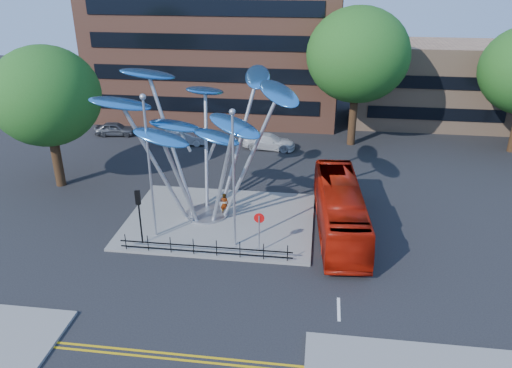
# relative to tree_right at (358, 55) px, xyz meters

# --- Properties ---
(ground) EXTENTS (120.00, 120.00, 0.00)m
(ground) POSITION_rel_tree_right_xyz_m (-8.00, -22.00, -8.04)
(ground) COLOR black
(ground) RESTS_ON ground
(traffic_island) EXTENTS (12.00, 9.00, 0.15)m
(traffic_island) POSITION_rel_tree_right_xyz_m (-9.00, -16.00, -7.96)
(traffic_island) COLOR slate
(traffic_island) RESTS_ON ground
(double_yellow_near) EXTENTS (40.00, 0.12, 0.01)m
(double_yellow_near) POSITION_rel_tree_right_xyz_m (-8.00, -28.00, -8.03)
(double_yellow_near) COLOR gold
(double_yellow_near) RESTS_ON ground
(double_yellow_far) EXTENTS (40.00, 0.12, 0.01)m
(double_yellow_far) POSITION_rel_tree_right_xyz_m (-8.00, -28.30, -8.03)
(double_yellow_far) COLOR gold
(double_yellow_far) RESTS_ON ground
(low_building_near) EXTENTS (15.00, 8.00, 8.00)m
(low_building_near) POSITION_rel_tree_right_xyz_m (8.00, 8.00, -4.04)
(low_building_near) COLOR tan
(low_building_near) RESTS_ON ground
(tree_right) EXTENTS (8.80, 8.80, 12.11)m
(tree_right) POSITION_rel_tree_right_xyz_m (0.00, 0.00, 0.00)
(tree_right) COLOR black
(tree_right) RESTS_ON ground
(tree_left) EXTENTS (7.60, 7.60, 10.32)m
(tree_left) POSITION_rel_tree_right_xyz_m (-22.00, -12.00, -1.24)
(tree_left) COLOR black
(tree_left) RESTS_ON ground
(leaf_sculpture) EXTENTS (12.72, 9.54, 9.51)m
(leaf_sculpture) POSITION_rel_tree_right_xyz_m (-10.07, -15.32, -1.16)
(leaf_sculpture) COLOR #9EA0A5
(leaf_sculpture) RESTS_ON traffic_island
(street_lamp_left) EXTENTS (0.36, 0.36, 8.80)m
(street_lamp_left) POSITION_rel_tree_right_xyz_m (-12.50, -18.50, -2.68)
(street_lamp_left) COLOR #9EA0A5
(street_lamp_left) RESTS_ON traffic_island
(street_lamp_right) EXTENTS (0.36, 0.36, 8.30)m
(street_lamp_right) POSITION_rel_tree_right_xyz_m (-7.50, -19.00, -2.94)
(street_lamp_right) COLOR #9EA0A5
(street_lamp_right) RESTS_ON traffic_island
(traffic_light_island) EXTENTS (0.28, 0.18, 3.42)m
(traffic_light_island) POSITION_rel_tree_right_xyz_m (-13.00, -19.50, -5.42)
(traffic_light_island) COLOR black
(traffic_light_island) RESTS_ON traffic_island
(no_entry_sign_island) EXTENTS (0.60, 0.10, 2.45)m
(no_entry_sign_island) POSITION_rel_tree_right_xyz_m (-6.00, -19.48, -6.22)
(no_entry_sign_island) COLOR #9EA0A5
(no_entry_sign_island) RESTS_ON traffic_island
(pedestrian_railing_front) EXTENTS (10.00, 0.06, 1.00)m
(pedestrian_railing_front) POSITION_rel_tree_right_xyz_m (-9.00, -20.30, -7.48)
(pedestrian_railing_front) COLOR black
(pedestrian_railing_front) RESTS_ON traffic_island
(red_bus) EXTENTS (3.38, 10.96, 3.01)m
(red_bus) POSITION_rel_tree_right_xyz_m (-1.40, -16.22, -6.53)
(red_bus) COLOR #A61507
(red_bus) RESTS_ON ground
(pedestrian) EXTENTS (0.57, 0.39, 1.55)m
(pedestrian) POSITION_rel_tree_right_xyz_m (-8.82, -15.35, -7.11)
(pedestrian) COLOR gray
(pedestrian) RESTS_ON traffic_island
(parked_car_left) EXTENTS (3.92, 1.93, 1.29)m
(parked_car_left) POSITION_rel_tree_right_xyz_m (-22.33, -0.46, -7.39)
(parked_car_left) COLOR #46494F
(parked_car_left) RESTS_ON ground
(parked_car_mid) EXTENTS (4.39, 2.11, 1.39)m
(parked_car_mid) POSITION_rel_tree_right_xyz_m (-15.12, -2.14, -7.34)
(parked_car_mid) COLOR #B3B7BC
(parked_car_mid) RESTS_ON ground
(parked_car_right) EXTENTS (4.82, 2.27, 1.36)m
(parked_car_right) POSITION_rel_tree_right_xyz_m (-7.31, -2.18, -7.36)
(parked_car_right) COLOR silver
(parked_car_right) RESTS_ON ground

